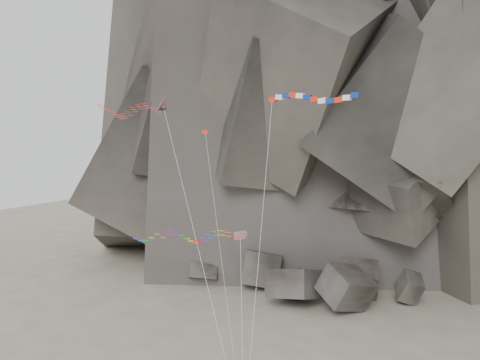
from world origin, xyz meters
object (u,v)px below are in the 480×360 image
at_px(delta_kite, 126,110).
at_px(pennant_kite, 213,199).
at_px(parafoil_kite, 182,236).
at_px(banner_kite, 311,101).

distance_m(delta_kite, pennant_kite, 14.68).
bearing_deg(parafoil_kite, delta_kite, 166.73).
bearing_deg(pennant_kite, banner_kite, -9.09).
distance_m(delta_kite, parafoil_kite, 14.07).
bearing_deg(parafoil_kite, pennant_kite, -64.63).
relative_size(delta_kite, banner_kite, 1.01).
relative_size(delta_kite, pennant_kite, 1.14).
bearing_deg(banner_kite, delta_kite, -178.37).
xyz_separation_m(banner_kite, parafoil_kite, (-14.66, 3.26, -13.09)).
bearing_deg(delta_kite, banner_kite, 0.86).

